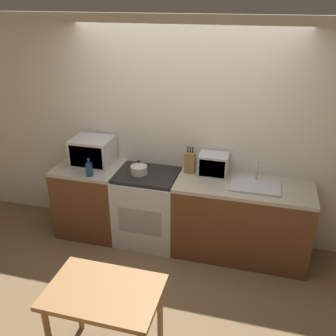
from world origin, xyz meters
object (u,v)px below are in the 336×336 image
at_px(microwave, 93,151).
at_px(dining_table, 104,302).
at_px(toaster_oven, 213,165).
at_px(bottle, 89,169).
at_px(stove_range, 148,207).
at_px(kettle, 139,168).

relative_size(microwave, dining_table, 0.54).
height_order(toaster_oven, dining_table, toaster_oven).
bearing_deg(bottle, stove_range, 19.34).
distance_m(microwave, dining_table, 2.07).
height_order(microwave, toaster_oven, microwave).
distance_m(stove_range, bottle, 0.84).
distance_m(stove_range, microwave, 0.95).
bearing_deg(bottle, microwave, 106.99).
distance_m(toaster_oven, dining_table, 1.99).
relative_size(stove_range, kettle, 4.69).
bearing_deg(kettle, bottle, -160.13).
distance_m(kettle, microwave, 0.64).
bearing_deg(stove_range, microwave, 172.57).
xyz_separation_m(kettle, dining_table, (0.29, -1.69, -0.33)).
height_order(microwave, bottle, microwave).
relative_size(microwave, toaster_oven, 1.43).
xyz_separation_m(kettle, bottle, (-0.53, -0.19, 0.01)).
distance_m(stove_range, dining_table, 1.74).
height_order(stove_range, dining_table, stove_range).
relative_size(stove_range, dining_table, 1.03).
bearing_deg(bottle, toaster_oven, 15.75).
xyz_separation_m(stove_range, microwave, (-0.71, 0.09, 0.62)).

